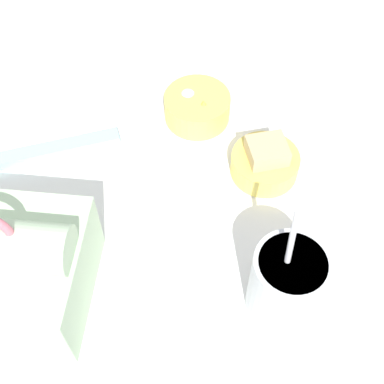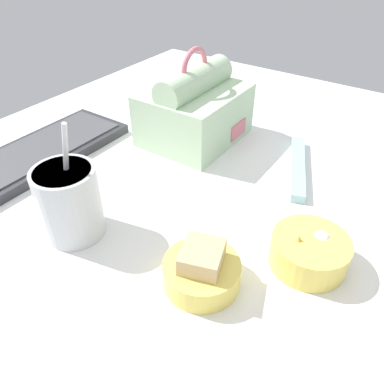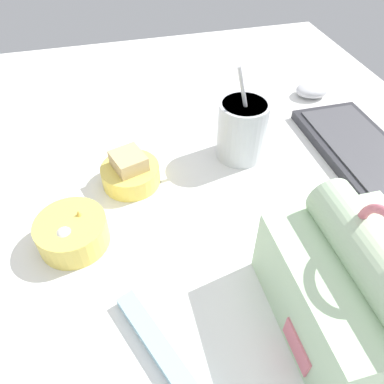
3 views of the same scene
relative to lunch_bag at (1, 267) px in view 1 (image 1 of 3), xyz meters
The scene contains 6 objects.
desk_surface 26.22cm from the lunch_bag, 149.39° to the right, with size 140.00×110.00×2.00cm.
lunch_bag is the anchor object (origin of this frame).
soup_cup 34.17cm from the lunch_bag, behind, with size 8.91×8.91×18.42cm.
bento_bowl_sandwich 39.04cm from the lunch_bag, 144.29° to the right, with size 10.03×10.03×6.14cm.
bento_bowl_snacks 38.82cm from the lunch_bag, 122.13° to the right, with size 10.47×10.47×5.29cm.
chopstick_case 23.58cm from the lunch_bag, 88.37° to the right, with size 19.79×9.86×1.60cm.
Camera 1 is at (-4.09, 39.82, 65.96)cm, focal length 50.00 mm.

